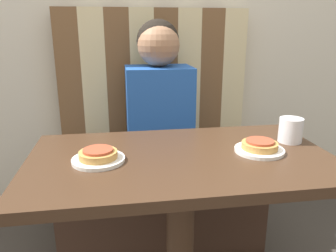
{
  "coord_description": "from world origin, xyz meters",
  "views": [
    {
      "loc": [
        -0.21,
        -1.02,
        1.12
      ],
      "look_at": [
        0.0,
        0.29,
        0.73
      ],
      "focal_mm": 35.0,
      "sensor_mm": 36.0,
      "label": 1
    }
  ],
  "objects": [
    {
      "name": "plate_right",
      "position": [
        0.28,
        -0.01,
        0.71
      ],
      "size": [
        0.17,
        0.17,
        0.01
      ],
      "color": "white",
      "rests_on": "dining_table"
    },
    {
      "name": "plate_left",
      "position": [
        -0.28,
        -0.01,
        0.71
      ],
      "size": [
        0.17,
        0.17,
        0.01
      ],
      "color": "white",
      "rests_on": "dining_table"
    },
    {
      "name": "pizza_right",
      "position": [
        0.28,
        -0.01,
        0.73
      ],
      "size": [
        0.12,
        0.12,
        0.03
      ],
      "color": "#C68E47",
      "rests_on": "plate_right"
    },
    {
      "name": "person",
      "position": [
        0.0,
        0.58,
        0.81
      ],
      "size": [
        0.32,
        0.25,
        0.72
      ],
      "color": "#2356B2",
      "rests_on": "booth_seat"
    },
    {
      "name": "pizza_left",
      "position": [
        -0.28,
        -0.01,
        0.73
      ],
      "size": [
        0.12,
        0.12,
        0.03
      ],
      "color": "#C68E47",
      "rests_on": "plate_left"
    },
    {
      "name": "booth_seat",
      "position": [
        0.0,
        0.58,
        0.22
      ],
      "size": [
        1.03,
        0.49,
        0.45
      ],
      "color": "#382319",
      "rests_on": "ground_plane"
    },
    {
      "name": "booth_backrest",
      "position": [
        -0.0,
        0.79,
        0.84
      ],
      "size": [
        1.03,
        0.06,
        0.78
      ],
      "color": "brown",
      "rests_on": "booth_seat"
    },
    {
      "name": "drinking_cup",
      "position": [
        0.44,
        0.07,
        0.75
      ],
      "size": [
        0.09,
        0.09,
        0.09
      ],
      "color": "silver",
      "rests_on": "dining_table"
    },
    {
      "name": "dining_table",
      "position": [
        0.0,
        0.0,
        0.61
      ],
      "size": [
        1.03,
        0.59,
        0.71
      ],
      "color": "#422B1C",
      "rests_on": "ground_plane"
    }
  ]
}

